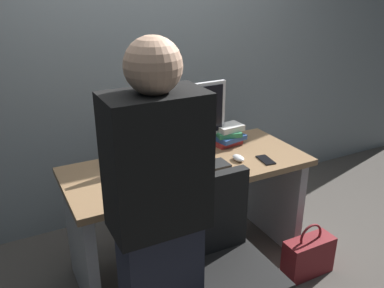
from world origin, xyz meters
The scene contains 13 objects.
ground_plane centered at (0.00, 0.00, 0.00)m, with size 9.00×9.00×0.00m, color #4C4742.
wall_back centered at (0.00, 0.86, 1.50)m, with size 6.40×0.10×3.00m, color gray.
desk centered at (0.00, 0.00, 0.52)m, with size 1.53×0.66×0.75m.
office_chair centered at (-0.14, -0.66, 0.43)m, with size 0.52×0.52×0.94m.
person_at_desk centered at (-0.49, -0.68, 0.84)m, with size 0.40×0.24×1.64m.
monitor centered at (0.09, 0.16, 1.01)m, with size 0.54×0.15×0.46m.
keyboard centered at (-0.01, -0.11, 0.76)m, with size 0.43×0.13×0.02m, color #262626.
mouse centered at (0.30, -0.10, 0.77)m, with size 0.06×0.10×0.03m, color white.
cup_near_keyboard centered at (-0.42, -0.11, 0.79)m, with size 0.07×0.07×0.09m, color silver.
cup_by_monitor centered at (-0.44, 0.20, 0.80)m, with size 0.08×0.08×0.10m, color silver.
book_stack centered at (0.39, 0.16, 0.82)m, with size 0.22×0.19×0.14m.
cell_phone centered at (0.46, -0.19, 0.75)m, with size 0.07×0.14×0.01m, color black.
handbag centered at (0.65, -0.46, 0.14)m, with size 0.34×0.14×0.38m.
Camera 1 is at (-1.04, -2.05, 1.82)m, focal length 37.96 mm.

